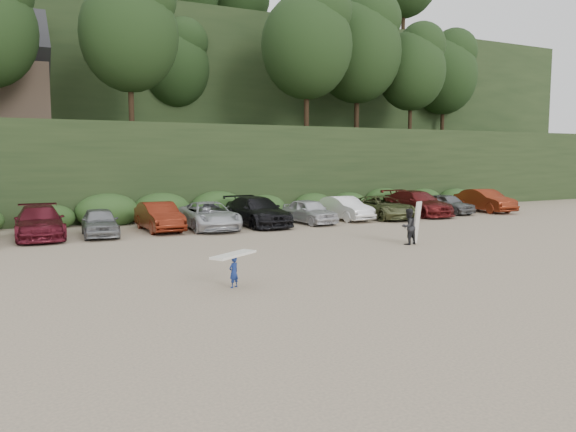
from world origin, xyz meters
TOP-DOWN VIEW (x-y plane):
  - ground at (0.00, 0.00)m, footprint 120.00×120.00m
  - hillside_backdrop at (-0.26, 35.93)m, footprint 90.00×41.50m
  - parked_cars at (0.07, 9.99)m, footprint 40.00×6.26m
  - child_surfer at (-5.10, -3.49)m, footprint 1.72×1.33m
  - adult_surfer at (4.97, 0.67)m, footprint 1.29×0.74m

SIDE VIEW (x-z plane):
  - ground at x=0.00m, z-range 0.00..0.00m
  - child_surfer at x=-5.10m, z-range 0.19..1.22m
  - parked_cars at x=0.07m, z-range -0.06..1.59m
  - adult_surfer at x=4.97m, z-range -0.13..1.78m
  - hillside_backdrop at x=-0.26m, z-range -2.78..25.22m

